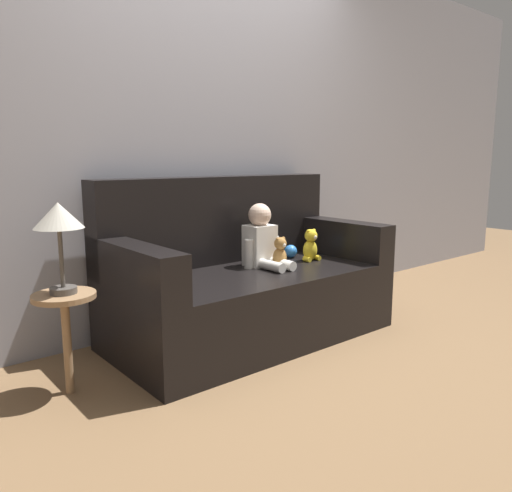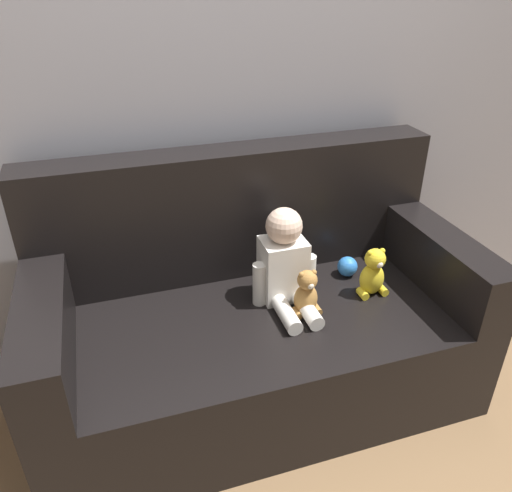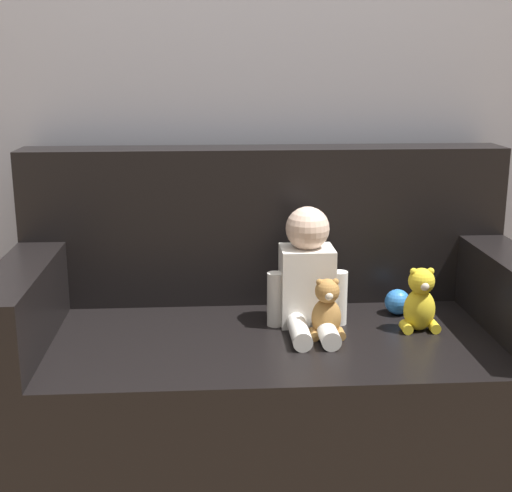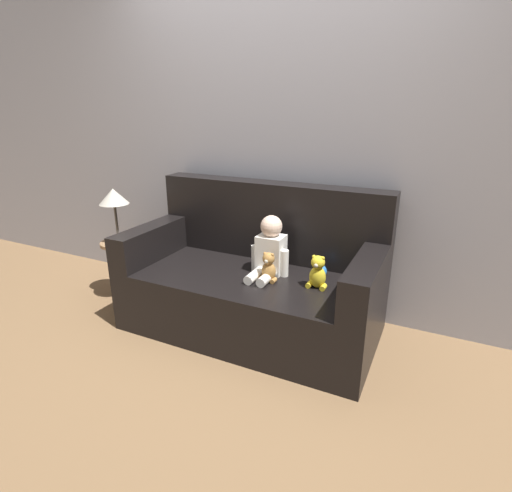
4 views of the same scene
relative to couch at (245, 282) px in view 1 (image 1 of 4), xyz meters
The scene contains 8 objects.
ground_plane 0.34m from the couch, 90.00° to the right, with size 12.00×12.00×0.00m, color brown.
wall_back 1.06m from the couch, 90.00° to the left, with size 8.00×0.05×2.60m.
couch is the anchor object (origin of this frame).
person_baby 0.28m from the couch, 10.48° to the right, with size 0.26×0.33×0.39m.
teddy_bear_brown 0.28m from the couch, 40.26° to the right, with size 0.11×0.09×0.19m.
plush_toy_side 0.52m from the couch, 11.96° to the right, with size 0.12×0.10×0.21m.
toy_ball 0.47m from the couch, ahead, with size 0.09×0.09×0.09m.
side_table 1.19m from the couch, behind, with size 0.28×0.28×0.90m.
Camera 1 is at (-1.86, -2.28, 1.09)m, focal length 35.00 mm.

